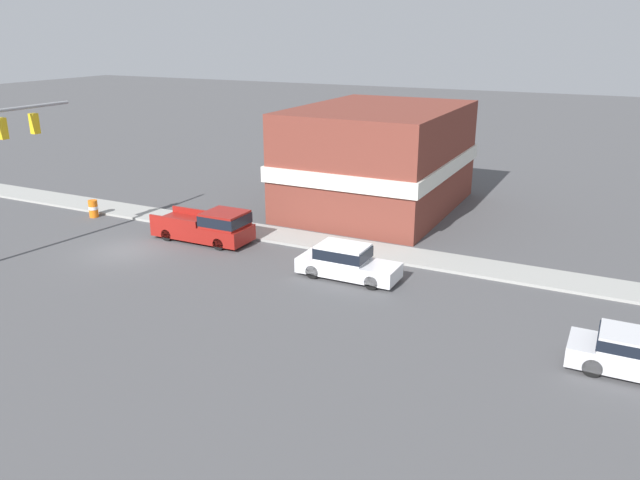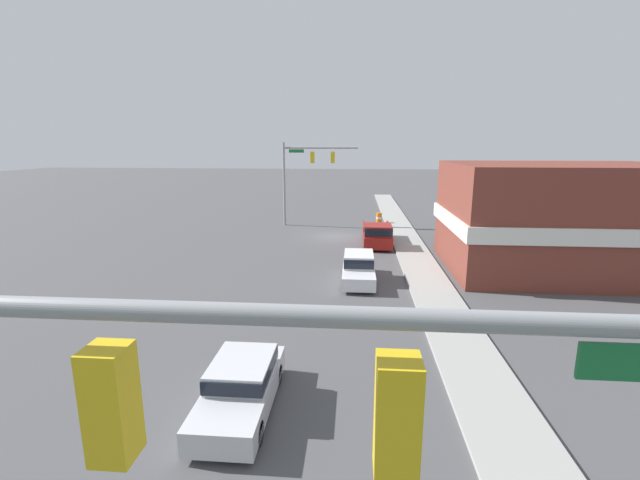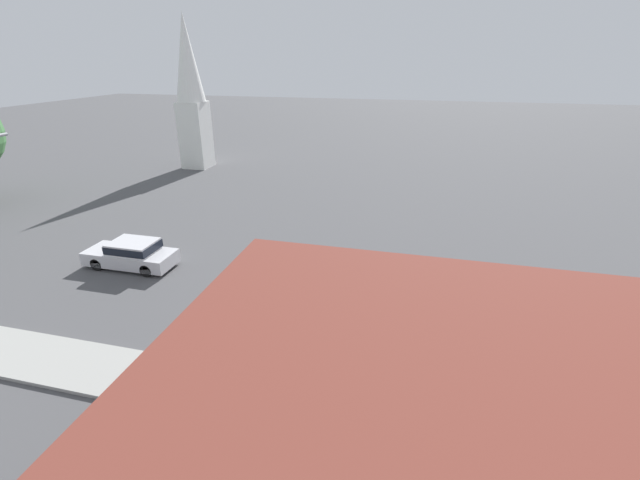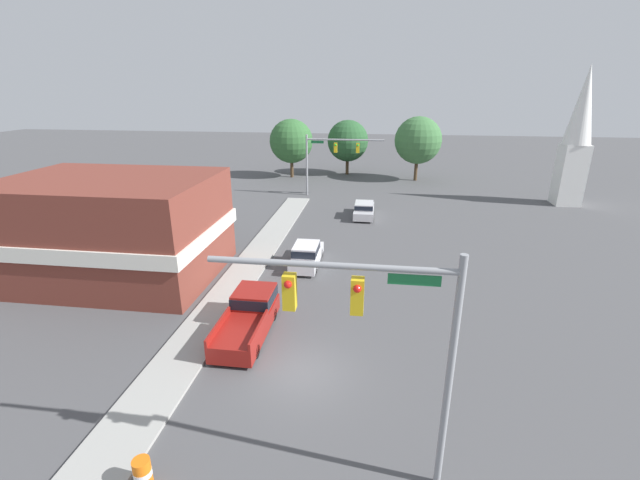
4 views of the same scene
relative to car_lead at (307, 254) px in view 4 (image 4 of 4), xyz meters
The scene contains 13 objects.
ground_plane 12.03m from the car_lead, 81.44° to the right, with size 200.00×200.00×0.00m, color #4C4C4F.
sidewalk_curb 12.52m from the car_lead, 108.25° to the right, with size 2.40×60.00×0.14m.
near_signal_assembly 18.08m from the car_lead, 73.60° to the right, with size 6.98×0.49×7.79m.
far_signal_assembly 20.70m from the car_lead, 91.67° to the left, with size 8.62×0.49×6.81m.
car_lead is the anchor object (origin of this frame).
car_oncoming 12.83m from the car_lead, 74.13° to the left, with size 1.84×4.69×1.45m.
pickup_truck_parked 8.92m from the car_lead, 99.48° to the right, with size 2.09×5.57×1.81m.
construction_barrel 18.23m from the car_lead, 96.66° to the right, with size 0.57×0.57×1.07m.
corner_brick_building 12.65m from the car_lead, 165.15° to the right, with size 13.09×9.53×6.50m.
church_steeple 32.18m from the car_lead, 39.20° to the left, with size 2.70×2.70×13.92m.
backdrop_tree_left_far 31.19m from the car_lead, 103.20° to the left, with size 5.81×5.81×7.78m.
backdrop_tree_left_mid 33.43m from the car_lead, 89.48° to the left, with size 5.66×5.66×7.49m.
backdrop_tree_center 32.01m from the car_lead, 72.35° to the left, with size 6.03×6.03×8.25m.
Camera 4 is at (2.89, -15.38, 11.83)m, focal length 24.00 mm.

